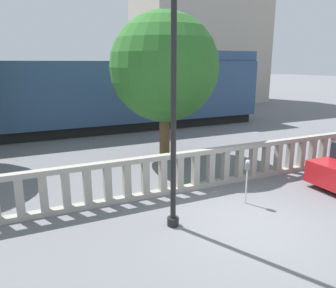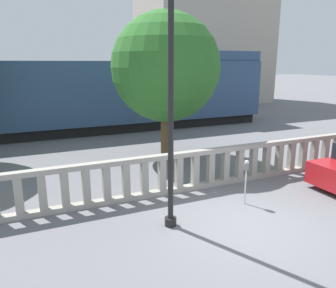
{
  "view_description": "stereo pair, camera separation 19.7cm",
  "coord_description": "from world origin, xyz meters",
  "px_view_note": "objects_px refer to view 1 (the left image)",
  "views": [
    {
      "loc": [
        -4.77,
        -5.76,
        3.79
      ],
      "look_at": [
        -0.46,
        3.51,
        1.24
      ],
      "focal_mm": 35.0,
      "sensor_mm": 36.0,
      "label": 1
    },
    {
      "loc": [
        -4.59,
        -5.85,
        3.79
      ],
      "look_at": [
        -0.46,
        3.51,
        1.24
      ],
      "focal_mm": 35.0,
      "sensor_mm": 36.0,
      "label": 2
    }
  ],
  "objects_px": {
    "parking_meter": "(247,169)",
    "tree_right": "(164,68)",
    "train_near": "(94,96)",
    "lamppost": "(174,60)"
  },
  "relations": [
    {
      "from": "train_near",
      "to": "tree_right",
      "type": "xyz_separation_m",
      "value": [
        1.45,
        -6.2,
        1.57
      ]
    },
    {
      "from": "parking_meter",
      "to": "train_near",
      "type": "height_order",
      "value": "train_near"
    },
    {
      "from": "parking_meter",
      "to": "tree_right",
      "type": "height_order",
      "value": "tree_right"
    },
    {
      "from": "parking_meter",
      "to": "tree_right",
      "type": "relative_size",
      "value": 0.22
    },
    {
      "from": "train_near",
      "to": "tree_right",
      "type": "height_order",
      "value": "tree_right"
    },
    {
      "from": "parking_meter",
      "to": "train_near",
      "type": "xyz_separation_m",
      "value": [
        -1.6,
        11.31,
        1.06
      ]
    },
    {
      "from": "lamppost",
      "to": "parking_meter",
      "type": "distance_m",
      "value": 3.74
    },
    {
      "from": "lamppost",
      "to": "tree_right",
      "type": "distance_m",
      "value": 5.87
    },
    {
      "from": "train_near",
      "to": "tree_right",
      "type": "relative_size",
      "value": 3.58
    },
    {
      "from": "lamppost",
      "to": "parking_meter",
      "type": "height_order",
      "value": "lamppost"
    }
  ]
}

